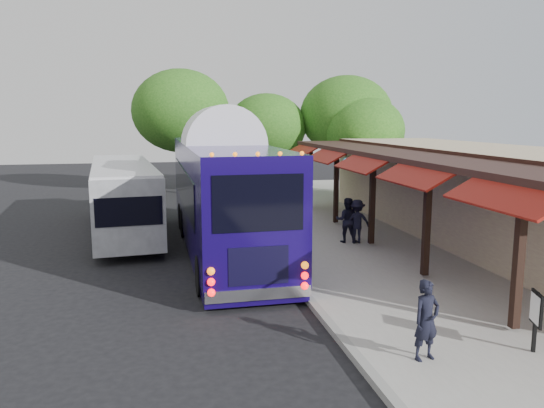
{
  "coord_description": "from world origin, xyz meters",
  "views": [
    {
      "loc": [
        -3.56,
        -13.56,
        4.69
      ],
      "look_at": [
        0.1,
        3.9,
        1.8
      ],
      "focal_mm": 35.0,
      "sensor_mm": 36.0,
      "label": 1
    }
  ],
  "objects": [
    {
      "name": "ground",
      "position": [
        0.0,
        0.0,
        0.0
      ],
      "size": [
        90.0,
        90.0,
        0.0
      ],
      "primitive_type": "plane",
      "color": "black",
      "rests_on": "ground"
    },
    {
      "name": "sidewalk",
      "position": [
        5.0,
        4.0,
        0.07
      ],
      "size": [
        10.0,
        40.0,
        0.15
      ],
      "primitive_type": "cube",
      "color": "#9E9B93",
      "rests_on": "ground"
    },
    {
      "name": "curb",
      "position": [
        0.05,
        4.0,
        0.07
      ],
      "size": [
        0.2,
        40.0,
        0.16
      ],
      "primitive_type": "cube",
      "color": "gray",
      "rests_on": "ground"
    },
    {
      "name": "station_shelter",
      "position": [
        8.38,
        4.0,
        1.85
      ],
      "size": [
        8.15,
        20.0,
        3.6
      ],
      "color": "tan",
      "rests_on": "ground"
    },
    {
      "name": "coach_bus",
      "position": [
        -1.45,
        4.99,
        2.2
      ],
      "size": [
        2.93,
        12.85,
        4.09
      ],
      "rotation": [
        0.0,
        0.0,
        0.02
      ],
      "color": "#14064F",
      "rests_on": "ground"
    },
    {
      "name": "city_bus",
      "position": [
        -5.15,
        8.86,
        1.59
      ],
      "size": [
        3.39,
        10.89,
        2.88
      ],
      "rotation": [
        0.0,
        0.0,
        0.1
      ],
      "color": "gray",
      "rests_on": "ground"
    },
    {
      "name": "ped_a",
      "position": [
        1.25,
        -4.85,
        0.93
      ],
      "size": [
        0.64,
        0.49,
        1.56
      ],
      "primitive_type": "imported",
      "rotation": [
        0.0,
        0.0,
        0.23
      ],
      "color": "black",
      "rests_on": "sidewalk"
    },
    {
      "name": "ped_b",
      "position": [
        3.07,
        4.63,
        0.98
      ],
      "size": [
        0.98,
        0.88,
        1.67
      ],
      "primitive_type": "imported",
      "rotation": [
        0.0,
        0.0,
        2.78
      ],
      "color": "black",
      "rests_on": "sidewalk"
    },
    {
      "name": "ped_c",
      "position": [
        0.6,
        6.7,
        0.99
      ],
      "size": [
        1.06,
        0.67,
        1.69
      ],
      "primitive_type": "imported",
      "rotation": [
        0.0,
        0.0,
        3.43
      ],
      "color": "black",
      "rests_on": "sidewalk"
    },
    {
      "name": "ped_d",
      "position": [
        3.4,
        4.47,
        0.96
      ],
      "size": [
        1.12,
        0.75,
        1.61
      ],
      "primitive_type": "imported",
      "rotation": [
        0.0,
        0.0,
        2.98
      ],
      "color": "black",
      "rests_on": "sidewalk"
    },
    {
      "name": "sign_board",
      "position": [
        3.48,
        -5.0,
        0.98
      ],
      "size": [
        0.22,
        0.54,
        1.22
      ],
      "rotation": [
        0.0,
        0.0,
        -0.32
      ],
      "color": "black",
      "rests_on": "sidewalk"
    },
    {
      "name": "tree_left",
      "position": [
        2.86,
        18.74,
        4.14
      ],
      "size": [
        4.85,
        4.85,
        6.21
      ],
      "color": "#382314",
      "rests_on": "ground"
    },
    {
      "name": "tree_mid",
      "position": [
        7.7,
        17.89,
        4.87
      ],
      "size": [
        5.71,
        5.71,
        7.3
      ],
      "color": "#382314",
      "rests_on": "ground"
    },
    {
      "name": "tree_right",
      "position": [
        8.2,
        16.05,
        3.97
      ],
      "size": [
        4.66,
        4.66,
        5.96
      ],
      "color": "#382314",
      "rests_on": "ground"
    },
    {
      "name": "tree_far",
      "position": [
        -2.26,
        20.1,
        5.14
      ],
      "size": [
        6.02,
        6.02,
        7.7
      ],
      "color": "#382314",
      "rests_on": "ground"
    }
  ]
}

